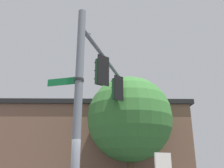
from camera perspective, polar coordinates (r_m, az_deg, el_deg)
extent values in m
cylinder|color=slate|center=(7.02, -8.20, -6.12)|extent=(0.25, 0.25, 6.68)
cylinder|color=slate|center=(11.14, 0.11, 3.79)|extent=(6.01, 4.50, 0.16)
cylinder|color=black|center=(9.61, -2.64, 6.44)|extent=(0.08, 0.08, 0.18)
cube|color=#194723|center=(9.37, -2.69, 3.02)|extent=(0.36, 0.30, 1.05)
sphere|color=#590F0F|center=(9.64, -3.31, 4.63)|extent=(0.22, 0.22, 0.22)
cube|color=#194723|center=(9.70, -3.36, 5.14)|extent=(0.24, 0.20, 0.03)
sphere|color=brown|center=(9.51, -3.34, 2.69)|extent=(0.22, 0.22, 0.22)
cube|color=#194723|center=(9.56, -3.40, 3.21)|extent=(0.24, 0.20, 0.03)
sphere|color=#1EE533|center=(9.39, -3.38, 0.70)|extent=(0.22, 0.22, 0.22)
cube|color=#194723|center=(9.44, -3.44, 1.23)|extent=(0.24, 0.20, 0.03)
cube|color=black|center=(9.24, -2.09, 3.32)|extent=(0.54, 0.03, 1.22)
cylinder|color=black|center=(11.74, 1.10, 1.72)|extent=(0.08, 0.08, 0.18)
cube|color=#194723|center=(11.55, 1.12, -1.15)|extent=(0.36, 0.30, 1.05)
sphere|color=#590F0F|center=(11.79, 0.54, 0.26)|extent=(0.22, 0.22, 0.22)
cube|color=#194723|center=(11.84, 0.48, 0.69)|extent=(0.24, 0.20, 0.03)
sphere|color=brown|center=(11.69, 0.55, -1.36)|extent=(0.22, 0.22, 0.22)
cube|color=#194723|center=(11.73, 0.48, -0.92)|extent=(0.24, 0.20, 0.03)
sphere|color=#1EE533|center=(11.59, 0.55, -3.02)|extent=(0.22, 0.22, 0.22)
cube|color=#194723|center=(11.63, 0.49, -2.57)|extent=(0.24, 0.20, 0.03)
cube|color=black|center=(11.42, 1.65, -0.95)|extent=(0.54, 0.03, 1.22)
cylinder|color=black|center=(13.97, 3.66, -1.52)|extent=(0.08, 0.08, 0.18)
cube|color=#194723|center=(13.80, 3.71, -3.97)|extent=(0.36, 0.30, 1.05)
sphere|color=#590F0F|center=(14.03, 3.18, -2.74)|extent=(0.22, 0.22, 0.22)
cube|color=#194723|center=(14.07, 3.12, -2.37)|extent=(0.24, 0.20, 0.03)
sphere|color=brown|center=(13.94, 3.20, -4.12)|extent=(0.22, 0.22, 0.22)
cube|color=#194723|center=(13.98, 3.14, -3.75)|extent=(0.24, 0.20, 0.03)
sphere|color=#1EE533|center=(13.86, 3.23, -5.53)|extent=(0.22, 0.22, 0.22)
cube|color=#194723|center=(13.90, 3.17, -5.14)|extent=(0.24, 0.20, 0.03)
cube|color=black|center=(13.68, 4.18, -3.83)|extent=(0.54, 0.03, 1.22)
cube|color=#147238|center=(7.52, -12.09, 0.53)|extent=(0.57, 0.76, 0.22)
cube|color=white|center=(7.51, -12.05, 0.55)|extent=(0.55, 0.74, 0.04)
cylinder|color=#262626|center=(7.26, -7.87, 0.96)|extent=(0.29, 0.29, 0.08)
ellipsoid|color=gray|center=(14.11, -5.47, 11.88)|extent=(0.18, 0.22, 0.07)
cube|color=gray|center=(14.10, -5.50, 11.95)|extent=(0.26, 0.20, 0.06)
cube|color=gray|center=(14.13, -5.44, 11.88)|extent=(0.26, 0.20, 0.04)
cube|color=brown|center=(18.55, -3.73, -15.67)|extent=(14.26, 13.31, 5.43)
cube|color=black|center=(22.63, -3.20, -15.45)|extent=(9.37, 7.33, 0.30)
cube|color=black|center=(18.90, -3.55, -6.96)|extent=(14.83, 13.84, 0.30)
sphere|color=#387533|center=(13.69, 4.24, -8.22)|extent=(4.79, 4.79, 4.79)
cube|color=silver|center=(6.56, 12.24, -19.09)|extent=(0.60, 0.04, 0.76)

